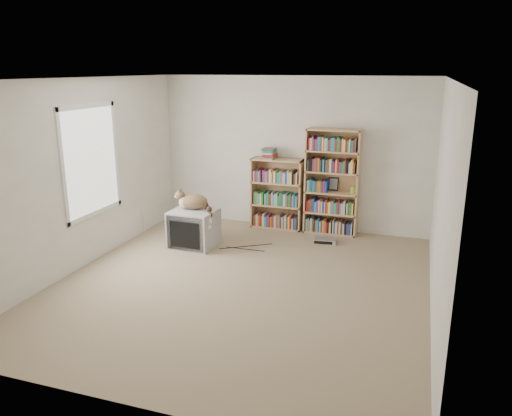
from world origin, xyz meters
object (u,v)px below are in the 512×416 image
(dvd_player, at_px, (325,240))
(bookcase_tall, at_px, (332,184))
(bookcase_short, at_px, (277,196))
(cat, at_px, (196,204))
(crt_tv, at_px, (194,228))

(dvd_player, bearing_deg, bookcase_tall, 86.13)
(bookcase_short, bearing_deg, bookcase_tall, -0.11)
(bookcase_short, relative_size, dvd_player, 3.58)
(cat, bearing_deg, bookcase_short, 40.41)
(bookcase_short, height_order, dvd_player, bookcase_short)
(cat, xyz_separation_m, bookcase_tall, (1.82, 1.25, 0.16))
(bookcase_short, bearing_deg, crt_tv, -125.94)
(cat, xyz_separation_m, bookcase_short, (0.91, 1.25, -0.11))
(bookcase_tall, distance_m, bookcase_short, 0.95)
(cat, height_order, bookcase_tall, bookcase_tall)
(crt_tv, relative_size, bookcase_tall, 0.39)
(crt_tv, distance_m, bookcase_tall, 2.31)
(crt_tv, height_order, bookcase_short, bookcase_short)
(dvd_player, bearing_deg, cat, -164.96)
(bookcase_tall, xyz_separation_m, bookcase_short, (-0.91, 0.00, -0.27))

